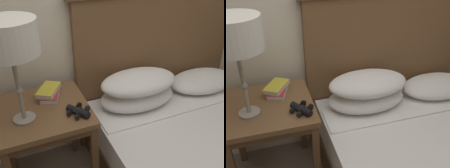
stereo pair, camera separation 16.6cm
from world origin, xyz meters
TOP-DOWN VIEW (x-y plane):
  - nightstand at (-0.52, 0.56)m, footprint 0.58×0.58m
  - bed at (0.51, 0.10)m, footprint 1.51×1.80m
  - table_lamp at (-0.63, 0.49)m, footprint 0.30×0.30m
  - book_on_nightstand at (-0.44, 0.69)m, footprint 0.18×0.23m
  - book_stacked_on_top at (-0.44, 0.69)m, footprint 0.20×0.23m
  - binoculars_pair at (-0.32, 0.41)m, footprint 0.16×0.16m

SIDE VIEW (x-z plane):
  - bed at x=0.51m, z-range -0.35..0.94m
  - nightstand at x=-0.52m, z-range 0.24..0.91m
  - book_on_nightstand at x=-0.44m, z-range 0.67..0.70m
  - binoculars_pair at x=-0.32m, z-range 0.66..0.71m
  - book_stacked_on_top at x=-0.44m, z-range 0.70..0.73m
  - table_lamp at x=-0.63m, z-range 0.86..1.47m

